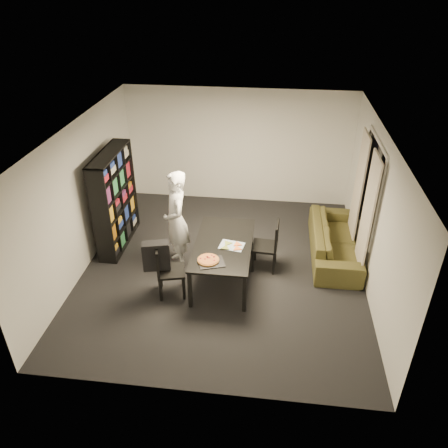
# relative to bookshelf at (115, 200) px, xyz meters

# --- Properties ---
(room) EXTENTS (5.01, 5.51, 2.61)m
(room) POSITION_rel_bookshelf_xyz_m (2.16, -0.60, 0.35)
(room) COLOR black
(room) RESTS_ON ground
(window_pane) EXTENTS (0.02, 1.40, 1.60)m
(window_pane) POSITION_rel_bookshelf_xyz_m (4.64, -0.00, 0.55)
(window_pane) COLOR black
(window_pane) RESTS_ON room
(window_frame) EXTENTS (0.03, 1.52, 1.72)m
(window_frame) POSITION_rel_bookshelf_xyz_m (4.64, -0.00, 0.55)
(window_frame) COLOR white
(window_frame) RESTS_ON room
(curtain_left) EXTENTS (0.03, 0.70, 2.25)m
(curtain_left) POSITION_rel_bookshelf_xyz_m (4.56, -0.52, 0.20)
(curtain_left) COLOR beige
(curtain_left) RESTS_ON room
(curtain_right) EXTENTS (0.03, 0.70, 2.25)m
(curtain_right) POSITION_rel_bookshelf_xyz_m (4.56, 0.52, 0.20)
(curtain_right) COLOR beige
(curtain_right) RESTS_ON room
(bookshelf) EXTENTS (0.35, 1.50, 1.90)m
(bookshelf) POSITION_rel_bookshelf_xyz_m (0.00, 0.00, 0.00)
(bookshelf) COLOR black
(bookshelf) RESTS_ON room
(dining_table) EXTENTS (0.97, 1.74, 0.72)m
(dining_table) POSITION_rel_bookshelf_xyz_m (2.19, -0.90, -0.29)
(dining_table) COLOR black
(dining_table) RESTS_ON room
(chair_left) EXTENTS (0.54, 0.54, 0.95)m
(chair_left) POSITION_rel_bookshelf_xyz_m (1.30, -1.44, -0.41)
(chair_left) COLOR black
(chair_left) RESTS_ON room
(chair_right) EXTENTS (0.47, 0.47, 0.95)m
(chair_right) POSITION_rel_bookshelf_xyz_m (2.98, -0.50, -0.41)
(chair_right) COLOR black
(chair_right) RESTS_ON room
(draped_jacket) EXTENTS (0.45, 0.28, 0.53)m
(draped_jacket) POSITION_rel_bookshelf_xyz_m (1.17, -1.47, -0.16)
(draped_jacket) COLOR black
(draped_jacket) RESTS_ON chair_left
(person) EXTENTS (0.66, 0.79, 1.84)m
(person) POSITION_rel_bookshelf_xyz_m (1.31, -0.57, -0.03)
(person) COLOR white
(person) RESTS_ON room
(baking_tray) EXTENTS (0.48, 0.43, 0.01)m
(baking_tray) POSITION_rel_bookshelf_xyz_m (2.07, -1.48, -0.22)
(baking_tray) COLOR black
(baking_tray) RESTS_ON dining_table
(pepperoni_pizza) EXTENTS (0.35, 0.35, 0.03)m
(pepperoni_pizza) POSITION_rel_bookshelf_xyz_m (2.02, -1.45, -0.20)
(pepperoni_pizza) COLOR #A0642E
(pepperoni_pizza) RESTS_ON dining_table
(kitchen_towel) EXTENTS (0.45, 0.36, 0.01)m
(kitchen_towel) POSITION_rel_bookshelf_xyz_m (2.34, -0.96, -0.22)
(kitchen_towel) COLOR silver
(kitchen_towel) RESTS_ON dining_table
(pizza_slices) EXTENTS (0.46, 0.43, 0.01)m
(pizza_slices) POSITION_rel_bookshelf_xyz_m (2.35, -0.98, -0.21)
(pizza_slices) COLOR #B58F38
(pizza_slices) RESTS_ON dining_table
(sofa) EXTENTS (0.84, 2.15, 0.63)m
(sofa) POSITION_rel_bookshelf_xyz_m (4.19, 0.07, -0.64)
(sofa) COLOR #3F3E19
(sofa) RESTS_ON room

